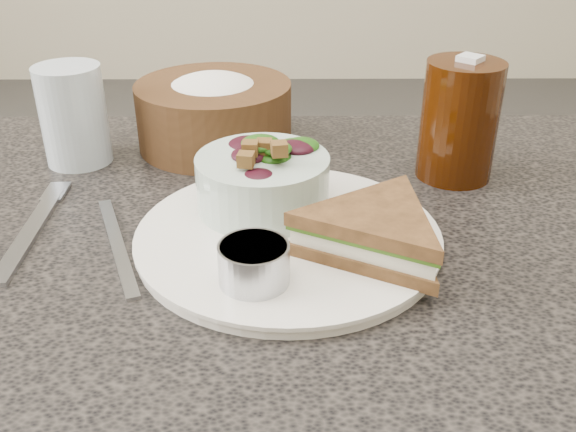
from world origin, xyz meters
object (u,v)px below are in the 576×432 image
(salad_bowl, at_px, (263,173))
(dressing_ramekin, at_px, (254,264))
(bread_basket, at_px, (214,104))
(sandwich, at_px, (375,232))
(cola_glass, at_px, (460,116))
(dinner_plate, at_px, (288,238))
(water_glass, at_px, (73,115))

(salad_bowl, relative_size, dressing_ramekin, 2.23)
(salad_bowl, height_order, dressing_ramekin, salad_bowl)
(salad_bowl, xyz_separation_m, bread_basket, (-0.07, 0.20, 0.00))
(sandwich, distance_m, cola_glass, 0.23)
(dinner_plate, height_order, bread_basket, bread_basket)
(cola_glass, bearing_deg, bread_basket, 161.59)
(cola_glass, bearing_deg, dressing_ramekin, -133.44)
(dressing_ramekin, xyz_separation_m, bread_basket, (-0.06, 0.33, 0.03))
(dinner_plate, relative_size, dressing_ramekin, 4.81)
(dinner_plate, distance_m, cola_glass, 0.26)
(dressing_ramekin, bearing_deg, bread_basket, 100.80)
(salad_bowl, bearing_deg, dinner_plate, -63.42)
(dressing_ramekin, bearing_deg, water_glass, 128.80)
(salad_bowl, relative_size, bread_basket, 0.68)
(dressing_ramekin, height_order, bread_basket, bread_basket)
(bread_basket, height_order, cola_glass, cola_glass)
(cola_glass, relative_size, water_glass, 1.24)
(dressing_ramekin, height_order, cola_glass, cola_glass)
(water_glass, bearing_deg, dinner_plate, -37.79)
(dressing_ramekin, distance_m, water_glass, 0.36)
(dinner_plate, height_order, cola_glass, cola_glass)
(salad_bowl, xyz_separation_m, cola_glass, (0.22, 0.10, 0.02))
(sandwich, bearing_deg, dinner_plate, -178.34)
(cola_glass, distance_m, water_glass, 0.45)
(dinner_plate, bearing_deg, cola_glass, 38.18)
(bread_basket, relative_size, water_glass, 1.66)
(water_glass, bearing_deg, bread_basket, 17.50)
(bread_basket, height_order, water_glass, water_glass)
(bread_basket, distance_m, water_glass, 0.17)
(dinner_plate, xyz_separation_m, water_glass, (-0.25, 0.20, 0.05))
(salad_bowl, bearing_deg, cola_glass, 25.11)
(sandwich, xyz_separation_m, bread_basket, (-0.17, 0.29, 0.02))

